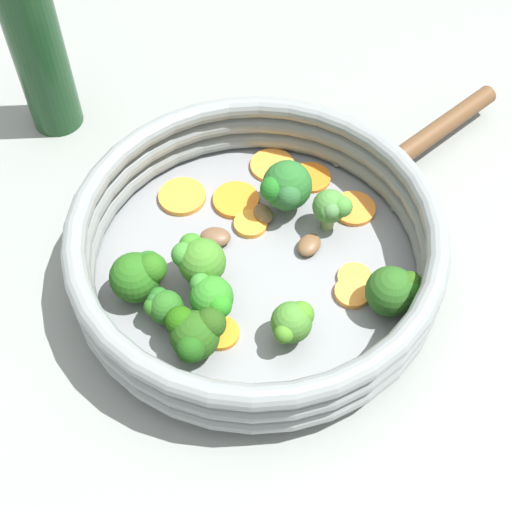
# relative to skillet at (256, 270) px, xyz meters

# --- Properties ---
(ground_plane) EXTENTS (4.00, 4.00, 0.00)m
(ground_plane) POSITION_rel_skillet_xyz_m (0.00, 0.00, -0.01)
(ground_plane) COLOR gray
(skillet) EXTENTS (0.31, 0.31, 0.01)m
(skillet) POSITION_rel_skillet_xyz_m (0.00, 0.00, 0.00)
(skillet) COLOR gray
(skillet) RESTS_ON ground_plane
(skillet_rim_wall) EXTENTS (0.33, 0.33, 0.06)m
(skillet_rim_wall) POSITION_rel_skillet_xyz_m (0.00, 0.00, 0.04)
(skillet_rim_wall) COLOR gray
(skillet_rim_wall) RESTS_ON skillet
(skillet_handle) EXTENTS (0.18, 0.08, 0.02)m
(skillet_handle) POSITION_rel_skillet_xyz_m (-0.23, -0.08, 0.02)
(skillet_handle) COLOR brown
(skillet_handle) RESTS_ON skillet
(skillet_rivet_left) EXTENTS (0.01, 0.01, 0.01)m
(skillet_rivet_left) POSITION_rel_skillet_xyz_m (-0.15, -0.01, 0.01)
(skillet_rivet_left) COLOR gray
(skillet_rivet_left) RESTS_ON skillet
(skillet_rivet_right) EXTENTS (0.01, 0.01, 0.01)m
(skillet_rivet_right) POSITION_rel_skillet_xyz_m (-0.12, -0.09, 0.01)
(skillet_rivet_right) COLOR gray
(skillet_rivet_right) RESTS_ON skillet
(carrot_slice_0) EXTENTS (0.05, 0.05, 0.01)m
(carrot_slice_0) POSITION_rel_skillet_xyz_m (-0.01, -0.08, 0.01)
(carrot_slice_0) COLOR orange
(carrot_slice_0) RESTS_ON skillet
(carrot_slice_1) EXTENTS (0.05, 0.05, 0.00)m
(carrot_slice_1) POSITION_rel_skillet_xyz_m (-0.11, -0.03, 0.01)
(carrot_slice_1) COLOR orange
(carrot_slice_1) RESTS_ON skillet
(carrot_slice_2) EXTENTS (0.05, 0.05, 0.01)m
(carrot_slice_2) POSITION_rel_skillet_xyz_m (-0.07, 0.06, 0.01)
(carrot_slice_2) COLOR #F99438
(carrot_slice_2) RESTS_ON skillet
(carrot_slice_3) EXTENTS (0.05, 0.05, 0.00)m
(carrot_slice_3) POSITION_rel_skillet_xyz_m (-0.06, -0.11, 0.01)
(carrot_slice_3) COLOR orange
(carrot_slice_3) RESTS_ON skillet
(carrot_slice_4) EXTENTS (0.03, 0.03, 0.01)m
(carrot_slice_4) POSITION_rel_skillet_xyz_m (0.10, -0.03, 0.01)
(carrot_slice_4) COLOR orange
(carrot_slice_4) RESTS_ON skillet
(carrot_slice_5) EXTENTS (0.04, 0.04, 0.01)m
(carrot_slice_5) POSITION_rel_skillet_xyz_m (-0.01, -0.05, 0.01)
(carrot_slice_5) COLOR orange
(carrot_slice_5) RESTS_ON skillet
(carrot_slice_6) EXTENTS (0.04, 0.04, 0.00)m
(carrot_slice_6) POSITION_rel_skillet_xyz_m (-0.09, -0.08, 0.01)
(carrot_slice_6) COLOR orange
(carrot_slice_6) RESTS_ON skillet
(carrot_slice_7) EXTENTS (0.04, 0.04, 0.00)m
(carrot_slice_7) POSITION_rel_skillet_xyz_m (-0.08, 0.05, 0.01)
(carrot_slice_7) COLOR orange
(carrot_slice_7) RESTS_ON skillet
(carrot_slice_8) EXTENTS (0.07, 0.07, 0.01)m
(carrot_slice_8) POSITION_rel_skillet_xyz_m (0.04, -0.10, 0.01)
(carrot_slice_8) COLOR orange
(carrot_slice_8) RESTS_ON skillet
(carrot_slice_9) EXTENTS (0.04, 0.04, 0.01)m
(carrot_slice_9) POSITION_rel_skillet_xyz_m (0.05, 0.06, 0.01)
(carrot_slice_9) COLOR orange
(carrot_slice_9) RESTS_ON skillet
(broccoli_floret_0) EXTENTS (0.03, 0.03, 0.05)m
(broccoli_floret_0) POSITION_rel_skillet_xyz_m (-0.08, -0.02, 0.04)
(broccoli_floret_0) COLOR #7D9850
(broccoli_floret_0) RESTS_ON skillet
(broccoli_floret_1) EXTENTS (0.03, 0.03, 0.04)m
(broccoli_floret_1) POSITION_rel_skillet_xyz_m (0.09, 0.03, 0.03)
(broccoli_floret_1) COLOR olive
(broccoli_floret_1) RESTS_ON skillet
(broccoli_floret_2) EXTENTS (0.05, 0.04, 0.05)m
(broccoli_floret_2) POSITION_rel_skillet_xyz_m (0.11, -0.01, 0.04)
(broccoli_floret_2) COLOR #659750
(broccoli_floret_2) RESTS_ON skillet
(broccoli_floret_3) EXTENTS (0.05, 0.05, 0.05)m
(broccoli_floret_3) POSITION_rel_skillet_xyz_m (0.08, 0.06, 0.03)
(broccoli_floret_3) COLOR #719D50
(broccoli_floret_3) RESTS_ON skillet
(broccoli_floret_4) EXTENTS (0.04, 0.04, 0.04)m
(broccoli_floret_4) POSITION_rel_skillet_xyz_m (0.00, 0.08, 0.03)
(broccoli_floret_4) COLOR olive
(broccoli_floret_4) RESTS_ON skillet
(broccoli_floret_5) EXTENTS (0.04, 0.04, 0.05)m
(broccoli_floret_5) POSITION_rel_skillet_xyz_m (0.05, 0.04, 0.04)
(broccoli_floret_5) COLOR #6F9154
(broccoli_floret_5) RESTS_ON skillet
(broccoli_floret_6) EXTENTS (0.05, 0.05, 0.05)m
(broccoli_floret_6) POSITION_rel_skillet_xyz_m (0.05, -0.00, 0.04)
(broccoli_floret_6) COLOR #8EAB6B
(broccoli_floret_6) RESTS_ON skillet
(broccoli_floret_7) EXTENTS (0.05, 0.05, 0.06)m
(broccoli_floret_7) POSITION_rel_skillet_xyz_m (-0.05, -0.05, 0.04)
(broccoli_floret_7) COLOR #80AB6D
(broccoli_floret_7) RESTS_ON skillet
(broccoli_floret_8) EXTENTS (0.05, 0.04, 0.05)m
(broccoli_floret_8) POSITION_rel_skillet_xyz_m (-0.09, 0.09, 0.03)
(broccoli_floret_8) COLOR olive
(broccoli_floret_8) RESTS_ON skillet
(mushroom_piece_0) EXTENTS (0.02, 0.03, 0.01)m
(mushroom_piece_0) POSITION_rel_skillet_xyz_m (-0.03, -0.05, 0.01)
(mushroom_piece_0) COLOR brown
(mushroom_piece_0) RESTS_ON skillet
(mushroom_piece_1) EXTENTS (0.04, 0.03, 0.01)m
(mushroom_piece_1) POSITION_rel_skillet_xyz_m (0.03, -0.04, 0.01)
(mushroom_piece_1) COLOR brown
(mushroom_piece_1) RESTS_ON skillet
(mushroom_piece_2) EXTENTS (0.03, 0.03, 0.01)m
(mushroom_piece_2) POSITION_rel_skillet_xyz_m (-0.05, 0.00, 0.01)
(mushroom_piece_2) COLOR brown
(mushroom_piece_2) RESTS_ON skillet
(oil_bottle) EXTENTS (0.05, 0.05, 0.24)m
(oil_bottle) POSITION_rel_skillet_xyz_m (0.13, -0.27, 0.09)
(oil_bottle) COLOR #193D1E
(oil_bottle) RESTS_ON ground_plane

